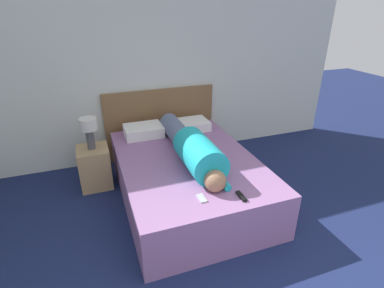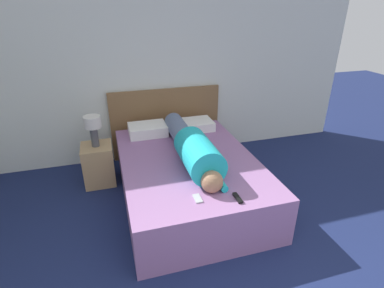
{
  "view_description": "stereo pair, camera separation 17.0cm",
  "coord_description": "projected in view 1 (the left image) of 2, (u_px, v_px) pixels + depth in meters",
  "views": [
    {
      "loc": [
        -0.85,
        -0.21,
        2.11
      ],
      "look_at": [
        0.11,
        2.46,
        0.77
      ],
      "focal_mm": 28.0,
      "sensor_mm": 36.0,
      "label": 1
    },
    {
      "loc": [
        -0.69,
        -0.26,
        2.11
      ],
      "look_at": [
        0.11,
        2.46,
        0.77
      ],
      "focal_mm": 28.0,
      "sensor_mm": 36.0,
      "label": 2
    }
  ],
  "objects": [
    {
      "name": "wall_back",
      "position": [
        149.0,
        68.0,
        4.07
      ],
      "size": [
        5.98,
        0.06,
        2.6
      ],
      "color": "silver",
      "rests_on": "ground_plane"
    },
    {
      "name": "cell_phone",
      "position": [
        202.0,
        198.0,
        2.68
      ],
      "size": [
        0.06,
        0.13,
        0.01
      ],
      "color": "#B2B7BC",
      "rests_on": "bed"
    },
    {
      "name": "person_lying",
      "position": [
        192.0,
        148.0,
        3.26
      ],
      "size": [
        0.36,
        1.66,
        0.36
      ],
      "color": "#936B4C",
      "rests_on": "bed"
    },
    {
      "name": "tv_remote",
      "position": [
        241.0,
        196.0,
        2.7
      ],
      "size": [
        0.04,
        0.15,
        0.02
      ],
      "color": "black",
      "rests_on": "bed"
    },
    {
      "name": "headboard",
      "position": [
        161.0,
        123.0,
        4.39
      ],
      "size": [
        1.6,
        0.04,
        1.02
      ],
      "color": "brown",
      "rests_on": "ground_plane"
    },
    {
      "name": "pillow_second",
      "position": [
        191.0,
        125.0,
        4.14
      ],
      "size": [
        0.47,
        0.37,
        0.12
      ],
      "color": "white",
      "rests_on": "bed"
    },
    {
      "name": "pillow_near_headboard",
      "position": [
        144.0,
        131.0,
        3.93
      ],
      "size": [
        0.49,
        0.37,
        0.13
      ],
      "color": "white",
      "rests_on": "bed"
    },
    {
      "name": "bed",
      "position": [
        187.0,
        178.0,
        3.49
      ],
      "size": [
        1.48,
        2.1,
        0.52
      ],
      "color": "#936699",
      "rests_on": "ground_plane"
    },
    {
      "name": "nightstand",
      "position": [
        95.0,
        167.0,
        3.72
      ],
      "size": [
        0.37,
        0.38,
        0.52
      ],
      "color": "tan",
      "rests_on": "ground_plane"
    },
    {
      "name": "table_lamp",
      "position": [
        89.0,
        128.0,
        3.5
      ],
      "size": [
        0.2,
        0.2,
        0.39
      ],
      "color": "#4C4C51",
      "rests_on": "nightstand"
    }
  ]
}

